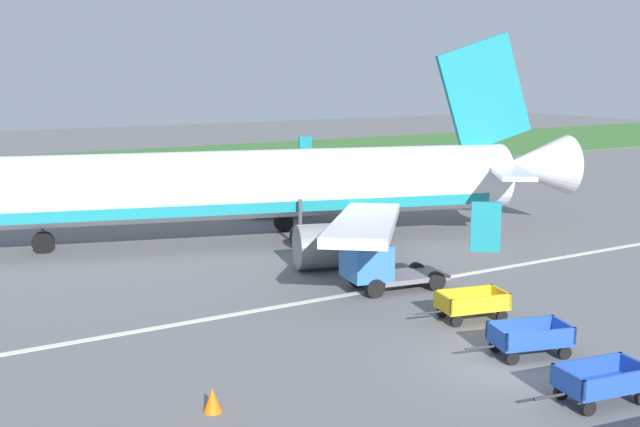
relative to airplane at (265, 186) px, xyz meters
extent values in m
plane|color=slate|center=(-1.49, -20.08, -3.05)|extent=(220.00, 220.00, 0.00)
cube|color=#3D7033|center=(-1.49, 37.92, -3.02)|extent=(220.00, 28.00, 0.06)
cube|color=silver|center=(-1.49, -11.02, -3.05)|extent=(120.00, 0.36, 0.01)
cylinder|color=silver|center=(-0.99, 0.29, 0.10)|extent=(29.83, 11.97, 3.70)
cube|color=teal|center=(-0.99, 0.29, -0.92)|extent=(26.90, 10.95, 0.56)
cone|color=silver|center=(15.47, -4.52, 0.60)|extent=(5.31, 4.64, 3.52)
cube|color=silver|center=(0.63, -8.88, -0.57)|extent=(10.10, 11.81, 1.35)
cube|color=teal|center=(1.33, -15.86, 0.38)|extent=(0.99, 0.84, 1.90)
cylinder|color=gray|center=(-0.11, -7.04, -1.92)|extent=(3.66, 2.91, 2.10)
cube|color=silver|center=(5.31, 7.15, -0.57)|extent=(3.88, 13.19, 1.35)
cube|color=teal|center=(9.66, 12.65, 0.38)|extent=(1.11, 0.31, 1.90)
cylinder|color=gray|center=(3.69, 5.99, -1.92)|extent=(3.66, 2.91, 2.10)
cube|color=teal|center=(12.26, -3.58, 4.85)|extent=(5.84, 2.02, 6.88)
cube|color=silver|center=(11.55, -6.71, 0.70)|extent=(4.42, 5.31, 0.24)
cube|color=silver|center=(13.35, -0.57, 0.70)|extent=(1.95, 5.25, 0.24)
cylinder|color=#4C4C51|center=(-11.07, 3.23, -1.48)|extent=(0.20, 0.20, 2.04)
cylinder|color=black|center=(-11.07, 3.23, -2.50)|extent=(1.18, 0.74, 1.10)
cylinder|color=#4C4C51|center=(0.79, -2.52, -1.48)|extent=(0.20, 0.20, 2.04)
cylinder|color=black|center=(0.79, -2.52, -2.50)|extent=(1.18, 0.74, 1.10)
cylinder|color=#4C4C51|center=(2.03, 1.70, -1.48)|extent=(0.20, 0.20, 2.04)
cylinder|color=black|center=(2.03, 1.70, -2.50)|extent=(1.18, 0.74, 1.10)
cube|color=#234CB2|center=(-1.18, -23.48, -2.57)|extent=(2.69, 1.78, 0.08)
cube|color=#234CB2|center=(-1.28, -24.12, -2.26)|extent=(2.48, 0.50, 0.55)
cube|color=#234CB2|center=(-1.07, -22.84, -2.26)|extent=(2.48, 0.50, 0.55)
cube|color=#234CB2|center=(-2.36, -23.29, -2.26)|extent=(0.32, 1.40, 0.55)
cube|color=#234CB2|center=(0.01, -23.67, -2.26)|extent=(0.32, 1.40, 0.55)
cylinder|color=#2D2D33|center=(-2.95, -23.20, -2.61)|extent=(1.00, 0.24, 0.08)
cylinder|color=black|center=(-2.19, -23.89, -2.83)|extent=(0.46, 0.23, 0.44)
cylinder|color=black|center=(-2.01, -22.78, -2.83)|extent=(0.46, 0.23, 0.44)
cylinder|color=black|center=(-0.16, -23.08, -2.83)|extent=(0.46, 0.23, 0.44)
cube|color=#234CB2|center=(-0.28, -19.88, -2.57)|extent=(2.79, 2.03, 0.08)
cube|color=#234CB2|center=(-0.46, -20.50, -2.26)|extent=(2.43, 0.78, 0.55)
cube|color=#234CB2|center=(-0.10, -19.25, -2.26)|extent=(2.43, 0.78, 0.55)
cube|color=#234CB2|center=(-1.44, -19.55, -2.26)|extent=(0.48, 1.37, 0.55)
cube|color=#234CB2|center=(0.87, -20.20, -2.26)|extent=(0.48, 1.37, 0.55)
cylinder|color=#2D2D33|center=(-2.01, -19.39, -2.61)|extent=(0.98, 0.35, 0.08)
cylinder|color=black|center=(-1.34, -20.16, -2.83)|extent=(0.47, 0.27, 0.44)
cylinder|color=black|center=(-1.03, -19.08, -2.83)|extent=(0.47, 0.27, 0.44)
cylinder|color=black|center=(0.47, -20.67, -2.83)|extent=(0.47, 0.27, 0.44)
cylinder|color=black|center=(0.77, -19.59, -2.83)|extent=(0.47, 0.27, 0.44)
cube|color=gold|center=(0.60, -16.08, -2.57)|extent=(2.74, 1.90, 0.08)
cube|color=gold|center=(0.46, -16.72, -2.26)|extent=(2.46, 0.63, 0.55)
cube|color=gold|center=(0.73, -15.45, -2.26)|extent=(2.46, 0.63, 0.55)
cube|color=gold|center=(-0.58, -15.83, -2.26)|extent=(0.40, 1.39, 0.55)
cube|color=gold|center=(1.77, -16.34, -2.26)|extent=(0.40, 1.39, 0.55)
cylinder|color=#2D2D33|center=(-1.16, -15.70, -2.61)|extent=(0.99, 0.29, 0.08)
cylinder|color=black|center=(-0.44, -16.43, -2.83)|extent=(0.46, 0.25, 0.44)
cylinder|color=black|center=(-0.20, -15.34, -2.83)|extent=(0.46, 0.25, 0.44)
cylinder|color=black|center=(1.39, -16.83, -2.83)|extent=(0.46, 0.25, 0.44)
cylinder|color=black|center=(1.63, -15.74, -2.83)|extent=(0.46, 0.25, 0.44)
cube|color=slate|center=(1.16, -11.36, -2.55)|extent=(3.35, 2.35, 0.20)
cube|color=#3370B7|center=(-0.79, -11.07, -1.70)|extent=(1.97, 2.14, 1.50)
cube|color=#19232D|center=(-1.58, -10.94, -1.55)|extent=(0.32, 1.61, 0.67)
cylinder|color=black|center=(-0.93, -11.91, -2.65)|extent=(0.84, 0.42, 0.80)
cylinder|color=black|center=(-0.67, -10.22, -2.65)|extent=(0.84, 0.42, 0.80)
cylinder|color=black|center=(1.92, -12.35, -2.65)|extent=(0.84, 0.42, 0.80)
cylinder|color=black|center=(2.18, -10.66, -2.65)|extent=(0.84, 0.42, 0.80)
cone|color=orange|center=(-10.86, -18.51, -2.71)|extent=(0.52, 0.52, 0.68)
camera|label=1|loc=(-18.31, -36.91, 6.14)|focal=43.05mm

